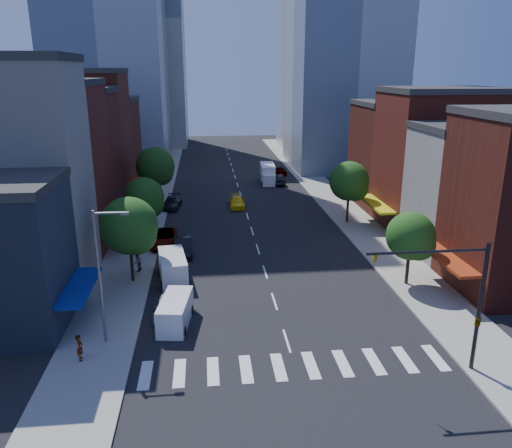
{
  "coord_description": "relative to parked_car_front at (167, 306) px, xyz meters",
  "views": [
    {
      "loc": [
        -5.14,
        -29.18,
        17.33
      ],
      "look_at": [
        -0.98,
        10.52,
        5.0
      ],
      "focal_mm": 35.0,
      "sensor_mm": 36.0,
      "label": 1
    }
  ],
  "objects": [
    {
      "name": "ground",
      "position": [
        8.21,
        -4.65,
        -0.68
      ],
      "size": [
        220.0,
        220.0,
        0.0
      ],
      "primitive_type": "plane",
      "color": "black",
      "rests_on": "ground"
    },
    {
      "name": "sidewalk_left",
      "position": [
        -4.29,
        35.35,
        -0.61
      ],
      "size": [
        5.0,
        120.0,
        0.15
      ],
      "primitive_type": "cube",
      "color": "gray",
      "rests_on": "ground"
    },
    {
      "name": "sidewalk_right",
      "position": [
        20.71,
        35.35,
        -0.61
      ],
      "size": [
        5.0,
        120.0,
        0.15
      ],
      "primitive_type": "cube",
      "color": "gray",
      "rests_on": "ground"
    },
    {
      "name": "crosswalk",
      "position": [
        8.21,
        -7.65,
        -0.68
      ],
      "size": [
        19.0,
        3.0,
        0.01
      ],
      "primitive_type": "cube",
      "color": "silver",
      "rests_on": "ground"
    },
    {
      "name": "bldg_left_1",
      "position": [
        -12.79,
        7.35,
        8.32
      ],
      "size": [
        12.0,
        8.0,
        18.0
      ],
      "primitive_type": "cube",
      "color": "beige",
      "rests_on": "ground"
    },
    {
      "name": "bldg_left_2",
      "position": [
        -12.79,
        15.85,
        7.32
      ],
      "size": [
        12.0,
        9.0,
        16.0
      ],
      "primitive_type": "cube",
      "color": "maroon",
      "rests_on": "ground"
    },
    {
      "name": "bldg_left_3",
      "position": [
        -12.79,
        24.35,
        6.82
      ],
      "size": [
        12.0,
        8.0,
        15.0
      ],
      "primitive_type": "cube",
      "color": "#4B1812",
      "rests_on": "ground"
    },
    {
      "name": "bldg_left_4",
      "position": [
        -12.79,
        32.85,
        7.82
      ],
      "size": [
        12.0,
        9.0,
        17.0
      ],
      "primitive_type": "cube",
      "color": "maroon",
      "rests_on": "ground"
    },
    {
      "name": "bldg_left_5",
      "position": [
        -12.79,
        42.35,
        5.82
      ],
      "size": [
        12.0,
        10.0,
        13.0
      ],
      "primitive_type": "cube",
      "color": "#4B1812",
      "rests_on": "ground"
    },
    {
      "name": "bldg_right_1",
      "position": [
        29.21,
        10.35,
        5.32
      ],
      "size": [
        12.0,
        8.0,
        12.0
      ],
      "primitive_type": "cube",
      "color": "beige",
      "rests_on": "ground"
    },
    {
      "name": "bldg_right_2",
      "position": [
        29.21,
        19.35,
        6.82
      ],
      "size": [
        12.0,
        10.0,
        15.0
      ],
      "primitive_type": "cube",
      "color": "maroon",
      "rests_on": "ground"
    },
    {
      "name": "bldg_right_3",
      "position": [
        29.21,
        29.35,
        5.82
      ],
      "size": [
        12.0,
        10.0,
        13.0
      ],
      "primitive_type": "cube",
      "color": "#4B1812",
      "rests_on": "ground"
    },
    {
      "name": "tower_far_w",
      "position": [
        -9.79,
        90.35,
        27.32
      ],
      "size": [
        18.0,
        18.0,
        56.0
      ],
      "primitive_type": "cube",
      "color": "#9EA5AD",
      "rests_on": "ground"
    },
    {
      "name": "traffic_signal",
      "position": [
        18.15,
        -9.15,
        3.47
      ],
      "size": [
        7.24,
        2.24,
        8.0
      ],
      "color": "black",
      "rests_on": "sidewalk_right"
    },
    {
      "name": "streetlight",
      "position": [
        -3.6,
        -3.65,
        4.59
      ],
      "size": [
        2.25,
        0.25,
        9.0
      ],
      "color": "slate",
      "rests_on": "sidewalk_left"
    },
    {
      "name": "tree_left_near",
      "position": [
        -3.14,
        6.28,
        4.18
      ],
      "size": [
        4.8,
        4.8,
        7.3
      ],
      "color": "black",
      "rests_on": "sidewalk_left"
    },
    {
      "name": "tree_left_mid",
      "position": [
        -3.14,
        17.28,
        3.84
      ],
      "size": [
        4.2,
        4.2,
        6.65
      ],
      "color": "black",
      "rests_on": "sidewalk_left"
    },
    {
      "name": "tree_left_far",
      "position": [
        -3.14,
        31.28,
        4.52
      ],
      "size": [
        5.0,
        5.0,
        7.75
      ],
      "color": "black",
      "rests_on": "sidewalk_left"
    },
    {
      "name": "tree_right_near",
      "position": [
        19.86,
        3.28,
        3.51
      ],
      "size": [
        4.0,
        4.0,
        6.2
      ],
      "color": "black",
      "rests_on": "sidewalk_right"
    },
    {
      "name": "tree_right_far",
      "position": [
        19.86,
        21.28,
        4.18
      ],
      "size": [
        4.6,
        4.6,
        7.2
      ],
      "color": "black",
      "rests_on": "sidewalk_right"
    },
    {
      "name": "parked_car_front",
      "position": [
        0.0,
        0.0,
        0.0
      ],
      "size": [
        1.94,
        4.14,
        1.37
      ],
      "primitive_type": "imported",
      "rotation": [
        0.0,
        0.0,
        -0.08
      ],
      "color": "#B5B5BA",
      "rests_on": "ground"
    },
    {
      "name": "parked_car_second",
      "position": [
        0.71,
        12.73,
        0.1
      ],
      "size": [
        2.11,
        4.91,
        1.57
      ],
      "primitive_type": "imported",
      "rotation": [
        0.0,
        0.0,
        0.09
      ],
      "color": "black",
      "rests_on": "ground"
    },
    {
      "name": "parked_car_third",
      "position": [
        -1.29,
        15.41,
        0.12
      ],
      "size": [
        2.96,
        5.92,
        1.61
      ],
      "primitive_type": "imported",
      "rotation": [
        0.0,
        0.0,
        0.05
      ],
      "color": "#999999",
      "rests_on": "ground"
    },
    {
      "name": "parked_car_rear",
      "position": [
        -1.29,
        30.11,
        0.06
      ],
      "size": [
        2.61,
        5.31,
        1.49
      ],
      "primitive_type": "imported",
      "rotation": [
        0.0,
        0.0,
        -0.11
      ],
      "color": "black",
      "rests_on": "ground"
    },
    {
      "name": "cargo_van_near",
      "position": [
        0.69,
        -1.64,
        0.3
      ],
      "size": [
        2.49,
        4.87,
        1.98
      ],
      "rotation": [
        0.0,
        0.0,
        -0.14
      ],
      "color": "white",
      "rests_on": "ground"
    },
    {
      "name": "cargo_van_far",
      "position": [
        0.11,
        6.38,
        0.44
      ],
      "size": [
        2.84,
        5.56,
        2.27
      ],
      "rotation": [
        0.0,
        0.0,
        0.14
      ],
      "color": "silver",
      "rests_on": "ground"
    },
    {
      "name": "taxi",
      "position": [
        7.21,
        29.76,
        0.01
      ],
      "size": [
        1.98,
        4.78,
        1.38
      ],
      "primitive_type": "imported",
      "rotation": [
        0.0,
        0.0,
        -0.01
      ],
      "color": "yellow",
      "rests_on": "ground"
    },
    {
      "name": "traffic_car_oncoming",
      "position": [
        14.53,
        42.91,
        0.1
      ],
      "size": [
        1.92,
        4.84,
        1.57
      ],
      "primitive_type": "imported",
      "rotation": [
        0.0,
        0.0,
        3.2
      ],
      "color": "black",
      "rests_on": "ground"
    },
    {
      "name": "traffic_car_far",
      "position": [
        16.1,
        50.41,
        0.01
      ],
      "size": [
        2.11,
        4.26,
        1.4
      ],
      "primitive_type": "imported",
      "rotation": [
        0.0,
        0.0,
        3.26
      ],
      "color": "#999999",
      "rests_on": "ground"
    },
    {
      "name": "box_truck",
      "position": [
        13.15,
        44.37,
        0.67
      ],
      "size": [
        2.57,
        7.24,
        2.87
      ],
      "rotation": [
        0.0,
        0.0,
        -0.06
      ],
      "color": "white",
      "rests_on": "ground"
    },
    {
      "name": "pedestrian_near",
      "position": [
        -4.91,
        -5.78,
        0.33
      ],
      "size": [
        0.52,
        0.69,
        1.72
      ],
      "primitive_type": "imported",
      "rotation": [
        0.0,
        0.0,
        1.76
      ],
      "color": "#999999",
      "rests_on": "sidewalk_left"
    },
    {
      "name": "pedestrian_far",
      "position": [
        -3.13,
        8.39,
        0.31
      ],
      "size": [
        0.89,
        0.99,
        1.69
      ],
      "primitive_type": "imported",
      "rotation": [
        0.0,
        0.0,
        -1.93
      ],
      "color": "#999999",
      "rests_on": "sidewalk_left"
    }
  ]
}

